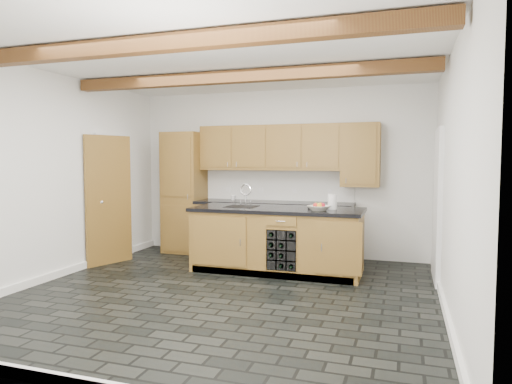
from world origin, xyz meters
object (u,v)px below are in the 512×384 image
(kitchen_scale, at_px, (315,207))
(paper_towel, at_px, (332,202))
(island, at_px, (277,240))
(fruit_bowl, at_px, (319,208))

(kitchen_scale, relative_size, paper_towel, 0.96)
(island, distance_m, kitchen_scale, 0.73)
(kitchen_scale, distance_m, paper_towel, 0.25)
(island, height_order, fruit_bowl, fruit_bowl)
(kitchen_scale, bearing_deg, paper_towel, 24.82)
(kitchen_scale, bearing_deg, island, -158.58)
(fruit_bowl, height_order, paper_towel, paper_towel)
(paper_towel, bearing_deg, kitchen_scale, -174.08)
(fruit_bowl, bearing_deg, island, 164.00)
(paper_towel, bearing_deg, fruit_bowl, -122.52)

